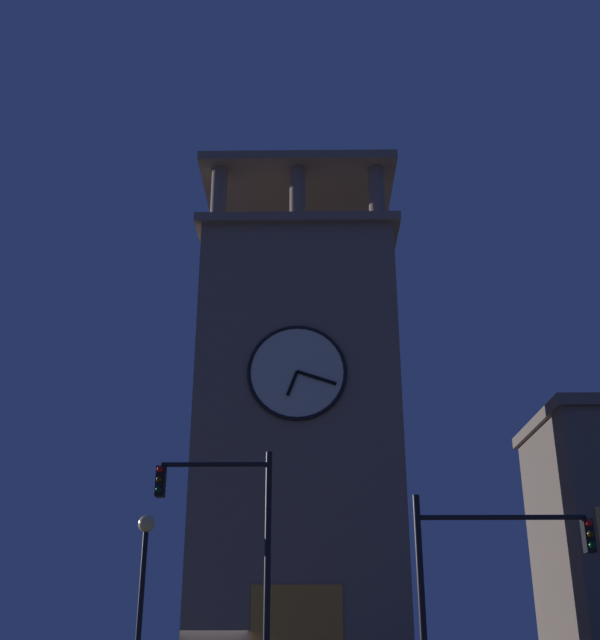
# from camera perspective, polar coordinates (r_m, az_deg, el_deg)

# --- Properties ---
(clocktower) EXTENTS (8.70, 7.13, 24.39)m
(clocktower) POSITION_cam_1_polar(r_m,az_deg,el_deg) (33.56, -0.12, -8.84)
(clocktower) COLOR gray
(clocktower) RESTS_ON ground_plane
(traffic_signal_near) EXTENTS (4.10, 0.41, 5.26)m
(traffic_signal_near) POSITION_cam_1_polar(r_m,az_deg,el_deg) (19.30, 12.91, -17.26)
(traffic_signal_near) COLOR black
(traffic_signal_near) RESTS_ON ground_plane
(traffic_signal_mid) EXTENTS (2.88, 0.41, 6.49)m
(traffic_signal_mid) POSITION_cam_1_polar(r_m,az_deg,el_deg) (19.89, -4.77, -15.72)
(traffic_signal_mid) COLOR black
(traffic_signal_mid) RESTS_ON ground_plane
(street_lamp) EXTENTS (0.44, 0.44, 5.18)m
(street_lamp) POSITION_cam_1_polar(r_m,az_deg,el_deg) (21.77, -11.24, -17.68)
(street_lamp) COLOR black
(street_lamp) RESTS_ON ground_plane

